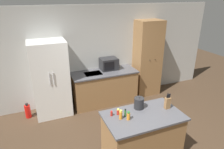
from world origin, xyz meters
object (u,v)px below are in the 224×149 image
object	(u,v)px
knife_block	(168,103)
kettle	(139,103)
microwave	(109,64)
spice_bottle_pale_salt	(128,116)
spice_bottle_green_herb	(121,115)
spice_bottle_tall_dark	(118,112)
pantry_cabinet	(147,59)
refrigerator	(51,79)
spice_bottle_short_red	(125,113)
spice_bottle_amber_oil	(112,114)
fire_extinguisher	(28,111)

from	to	relation	value
knife_block	kettle	size ratio (longest dim) A/B	1.36
microwave	spice_bottle_pale_salt	xyz separation A→B (m)	(-0.54, -2.28, -0.12)
spice_bottle_green_herb	kettle	bearing A→B (deg)	22.39
spice_bottle_tall_dark	kettle	xyz separation A→B (m)	(0.43, 0.05, 0.05)
spice_bottle_pale_salt	pantry_cabinet	bearing A→B (deg)	52.32
microwave	spice_bottle_tall_dark	xyz separation A→B (m)	(-0.64, -2.08, -0.14)
knife_block	spice_bottle_tall_dark	size ratio (longest dim) A/B	2.91
spice_bottle_tall_dark	spice_bottle_green_herb	world-z (taller)	spice_bottle_green_herb
refrigerator	pantry_cabinet	distance (m)	2.75
spice_bottle_tall_dark	knife_block	bearing A→B (deg)	-9.65
microwave	spice_bottle_green_herb	distance (m)	2.31
kettle	pantry_cabinet	bearing A→B (deg)	55.03
refrigerator	microwave	world-z (taller)	refrigerator
spice_bottle_short_red	spice_bottle_amber_oil	world-z (taller)	spice_bottle_short_red
microwave	spice_bottle_pale_salt	size ratio (longest dim) A/B	3.13
spice_bottle_tall_dark	fire_extinguisher	size ratio (longest dim) A/B	0.28
refrigerator	pantry_cabinet	size ratio (longest dim) A/B	0.85
microwave	fire_extinguisher	size ratio (longest dim) A/B	1.19
fire_extinguisher	kettle	bearing A→B (deg)	-43.79
microwave	kettle	size ratio (longest dim) A/B	1.98
spice_bottle_tall_dark	spice_bottle_amber_oil	world-z (taller)	spice_bottle_tall_dark
refrigerator	fire_extinguisher	size ratio (longest dim) A/B	4.80
spice_bottle_green_herb	pantry_cabinet	bearing A→B (deg)	49.71
spice_bottle_green_herb	refrigerator	bearing A→B (deg)	113.68
refrigerator	spice_bottle_short_red	bearing A→B (deg)	-63.51
spice_bottle_green_herb	microwave	bearing A→B (deg)	73.59
knife_block	spice_bottle_pale_salt	world-z (taller)	knife_block
pantry_cabinet	spice_bottle_short_red	size ratio (longest dim) A/B	15.16
microwave	kettle	distance (m)	2.04
knife_block	spice_bottle_tall_dark	world-z (taller)	knife_block
spice_bottle_tall_dark	spice_bottle_amber_oil	bearing A→B (deg)	175.95
spice_bottle_amber_oil	spice_bottle_short_red	bearing A→B (deg)	-26.75
spice_bottle_pale_salt	knife_block	bearing A→B (deg)	3.33
refrigerator	pantry_cabinet	bearing A→B (deg)	1.72
microwave	spice_bottle_pale_salt	world-z (taller)	microwave
spice_bottle_tall_dark	spice_bottle_green_herb	distance (m)	0.14
pantry_cabinet	microwave	size ratio (longest dim) A/B	4.74
refrigerator	spice_bottle_amber_oil	bearing A→B (deg)	-67.37
spice_bottle_tall_dark	kettle	distance (m)	0.44
pantry_cabinet	spice_bottle_tall_dark	size ratio (longest dim) A/B	20.12
knife_block	spice_bottle_short_red	bearing A→B (deg)	176.00
spice_bottle_pale_salt	kettle	world-z (taller)	kettle
spice_bottle_green_herb	fire_extinguisher	distance (m)	2.71
spice_bottle_short_red	kettle	xyz separation A→B (m)	(0.34, 0.14, 0.04)
pantry_cabinet	knife_block	xyz separation A→B (m)	(-0.90, -2.18, -0.09)
pantry_cabinet	microwave	xyz separation A→B (m)	(-1.18, 0.06, -0.02)
kettle	microwave	bearing A→B (deg)	84.28
pantry_cabinet	spice_bottle_short_red	world-z (taller)	pantry_cabinet
refrigerator	kettle	bearing A→B (deg)	-54.29
refrigerator	knife_block	size ratio (longest dim) A/B	5.88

